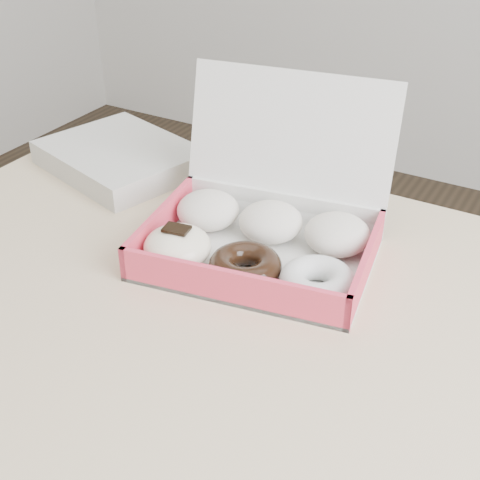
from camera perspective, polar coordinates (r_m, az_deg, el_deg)
The scene contains 3 objects.
table at distance 0.84m, azimuth 2.07°, elevation -11.95°, with size 1.20×0.80×0.75m.
donut_box at distance 0.90m, azimuth 1.78°, elevation 0.78°, with size 0.34×0.32×0.22m.
newspapers at distance 1.16m, azimuth -10.17°, elevation 6.96°, with size 0.25×0.20×0.04m, color beige.
Camera 1 is at (0.28, -0.54, 1.25)m, focal length 50.00 mm.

